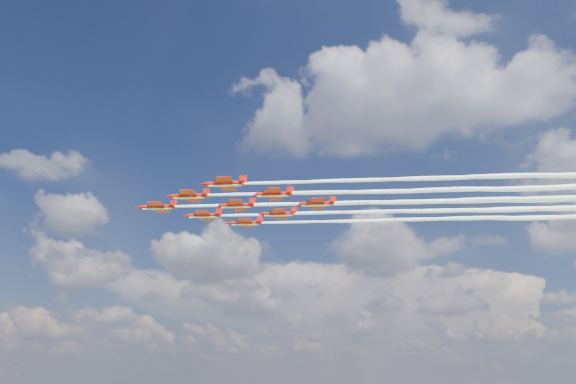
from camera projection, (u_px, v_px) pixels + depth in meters
name	position (u px, v px, depth m)	size (l,w,h in m)	color
jet_lead	(444.00, 201.00, 130.02)	(135.68, 47.86, 2.53)	red
jet_row2_port	(495.00, 189.00, 122.25)	(135.68, 47.86, 2.53)	red
jet_row2_starb	(478.00, 210.00, 136.54)	(135.68, 47.86, 2.53)	red
jet_row3_port	(553.00, 176.00, 114.49)	(135.68, 47.86, 2.53)	red
jet_row3_centre	(528.00, 199.00, 128.77)	(135.68, 47.86, 2.53)	red
jet_row3_starb	(509.00, 218.00, 143.06)	(135.68, 47.86, 2.53)	red
jet_row4_starb	(558.00, 208.00, 135.29)	(135.68, 47.86, 2.53)	red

